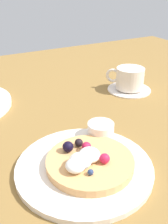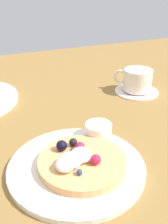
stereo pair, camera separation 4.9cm
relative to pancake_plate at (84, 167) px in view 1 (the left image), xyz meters
The scene contains 6 objects.
ground_plane 14.11cm from the pancake_plate, 80.08° to the left, with size 166.29×132.19×3.00cm, color olive.
pancake_plate is the anchor object (origin of this frame).
pancake_with_berries 1.90cm from the pancake_plate, 62.09° to the right, with size 15.33×15.33×3.70cm.
syrup_ramekin 9.99cm from the pancake_plate, 41.61° to the left, with size 5.40×5.40×2.98cm.
coffee_saucer 37.94cm from the pancake_plate, 41.22° to the left, with size 12.67×12.67×0.76cm, color silver.
coffee_cup 38.07cm from the pancake_plate, 41.47° to the left, with size 9.44×9.26×6.05cm.
Camera 1 is at (-19.75, -45.92, 30.95)cm, focal length 42.31 mm.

